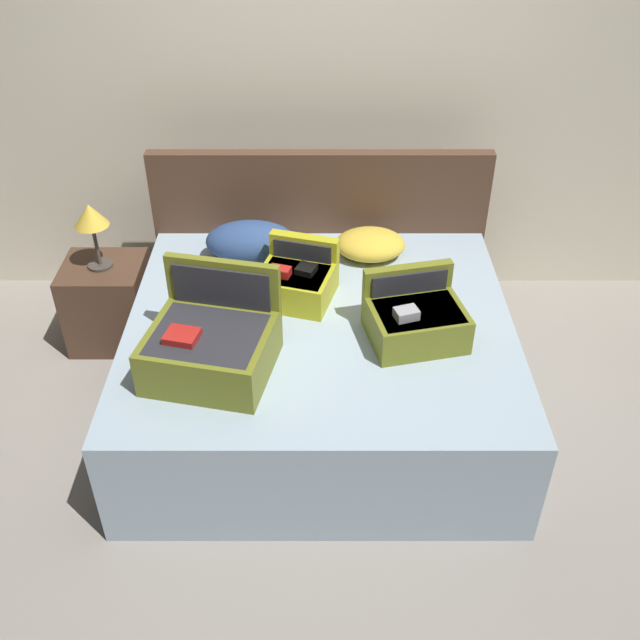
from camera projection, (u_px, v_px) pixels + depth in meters
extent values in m
plane|color=gray|center=(320.00, 464.00, 3.51)|extent=(12.00, 12.00, 0.00)
cube|color=beige|center=(320.00, 80.00, 4.06)|extent=(8.00, 0.10, 2.60)
cube|color=#99ADBC|center=(320.00, 366.00, 3.66)|extent=(1.84, 1.68, 0.56)
cube|color=#4C3323|center=(320.00, 236.00, 4.23)|extent=(1.88, 0.08, 1.04)
cube|color=olive|center=(209.00, 354.00, 3.13)|extent=(0.59, 0.53, 0.21)
cube|color=#28282D|center=(209.00, 348.00, 3.11)|extent=(0.52, 0.47, 0.15)
cube|color=#B21E19|center=(182.00, 336.00, 3.03)|extent=(0.16, 0.14, 0.04)
cube|color=olive|center=(225.00, 302.00, 3.25)|extent=(0.51, 0.15, 0.43)
cube|color=#28282D|center=(223.00, 305.00, 3.23)|extent=(0.43, 0.10, 0.37)
cube|color=olive|center=(418.00, 326.00, 3.32)|extent=(0.48, 0.39, 0.17)
cube|color=#28282D|center=(418.00, 322.00, 3.31)|extent=(0.42, 0.34, 0.12)
cube|color=#99999E|center=(406.00, 314.00, 3.21)|extent=(0.12, 0.10, 0.05)
cube|color=olive|center=(407.00, 293.00, 3.42)|extent=(0.42, 0.14, 0.30)
cube|color=#28282D|center=(409.00, 297.00, 3.40)|extent=(0.35, 0.09, 0.26)
cube|color=gold|center=(295.00, 287.00, 3.59)|extent=(0.41, 0.36, 0.16)
cube|color=#28282D|center=(295.00, 283.00, 3.57)|extent=(0.36, 0.32, 0.11)
cube|color=#B21E19|center=(280.00, 272.00, 3.51)|extent=(0.12, 0.09, 0.05)
cube|color=black|center=(306.00, 270.00, 3.54)|extent=(0.12, 0.12, 0.04)
cube|color=gold|center=(305.00, 260.00, 3.68)|extent=(0.35, 0.15, 0.28)
cube|color=#28282D|center=(303.00, 264.00, 3.65)|extent=(0.29, 0.09, 0.23)
ellipsoid|color=navy|center=(251.00, 242.00, 3.89)|extent=(0.49, 0.30, 0.21)
ellipsoid|color=gold|center=(371.00, 244.00, 3.93)|extent=(0.38, 0.30, 0.14)
cube|color=#4C3323|center=(109.00, 303.00, 4.16)|extent=(0.44, 0.40, 0.50)
cylinder|color=#3F3833|center=(101.00, 265.00, 4.00)|extent=(0.14, 0.14, 0.01)
cylinder|color=#4C443D|center=(97.00, 245.00, 3.93)|extent=(0.02, 0.02, 0.24)
cone|color=gold|center=(90.00, 215.00, 3.82)|extent=(0.18, 0.18, 0.12)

